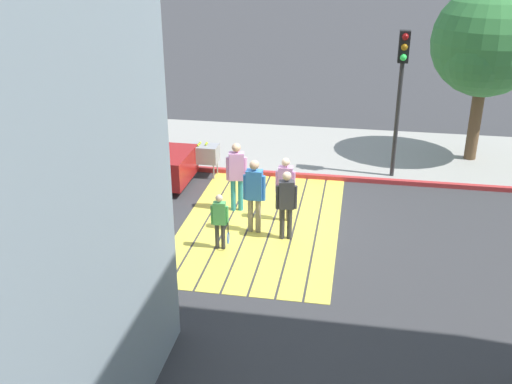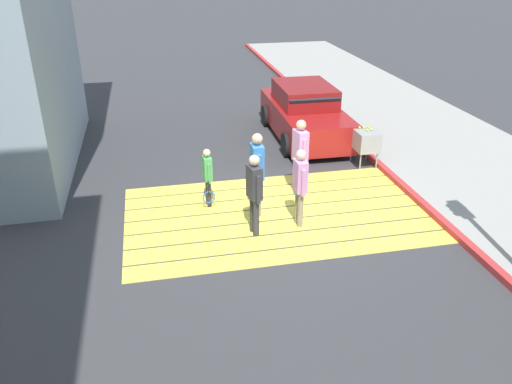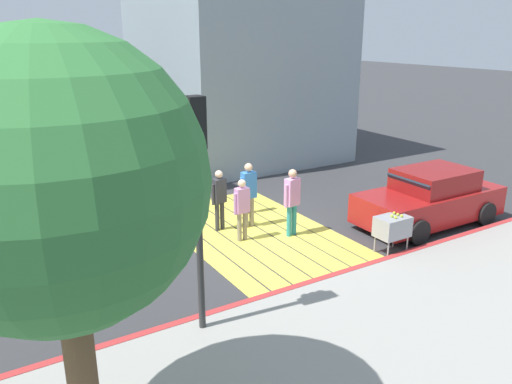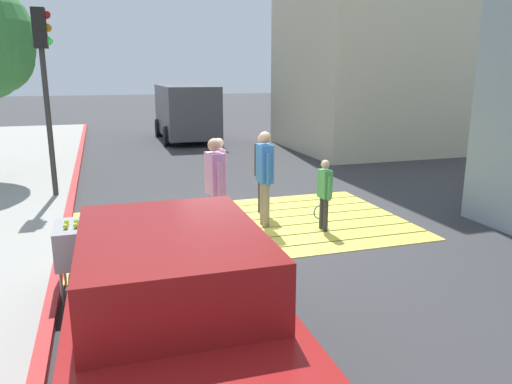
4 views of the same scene
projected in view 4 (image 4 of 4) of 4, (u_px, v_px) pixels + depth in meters
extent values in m
plane|color=#38383A|center=(243.00, 226.00, 9.51)|extent=(120.00, 120.00, 0.00)
cube|color=#EAD64C|center=(271.00, 255.00, 7.98)|extent=(6.40, 0.50, 0.01)
cube|color=#EAD64C|center=(261.00, 244.00, 8.49)|extent=(6.40, 0.50, 0.01)
cube|color=#EAD64C|center=(252.00, 234.00, 9.00)|extent=(6.40, 0.50, 0.01)
cube|color=#EAD64C|center=(243.00, 226.00, 9.51)|extent=(6.40, 0.50, 0.01)
cube|color=#EAD64C|center=(236.00, 218.00, 10.02)|extent=(6.40, 0.50, 0.01)
cube|color=#EAD64C|center=(229.00, 211.00, 10.53)|extent=(6.40, 0.50, 0.01)
cube|color=#EAD64C|center=(223.00, 204.00, 11.04)|extent=(6.40, 0.50, 0.01)
cube|color=#BC3333|center=(64.00, 239.00, 8.54)|extent=(0.16, 40.00, 0.13)
cube|color=beige|center=(399.00, 4.00, 18.38)|extent=(8.00, 6.00, 10.74)
cube|color=maroon|center=(172.00, 325.00, 4.60)|extent=(1.86, 4.32, 0.80)
cube|color=maroon|center=(171.00, 263.00, 4.30)|extent=(1.56, 2.09, 0.60)
cube|color=#1E2833|center=(160.00, 236.00, 5.17)|extent=(1.48, 0.35, 0.49)
cylinder|color=black|center=(230.00, 282.00, 6.15)|extent=(0.23, 0.66, 0.66)
cylinder|color=black|center=(81.00, 301.00, 5.65)|extent=(0.23, 0.66, 0.66)
cube|color=#4C4C51|center=(186.00, 110.00, 21.37)|extent=(2.16, 5.22, 2.10)
cube|color=#19232D|center=(196.00, 105.00, 18.91)|extent=(1.89, 0.08, 0.70)
cylinder|color=black|center=(167.00, 136.00, 19.79)|extent=(0.27, 0.80, 0.80)
cylinder|color=black|center=(218.00, 134.00, 20.39)|extent=(0.27, 0.80, 0.80)
cylinder|color=black|center=(158.00, 128.00, 22.78)|extent=(0.27, 0.80, 0.80)
cylinder|color=black|center=(203.00, 126.00, 23.38)|extent=(0.27, 0.80, 0.80)
cylinder|color=#2D2D2D|center=(49.00, 127.00, 11.06)|extent=(0.12, 0.12, 3.40)
cube|color=black|center=(39.00, 28.00, 10.55)|extent=(0.28, 0.28, 0.84)
sphere|color=maroon|center=(46.00, 15.00, 10.53)|extent=(0.18, 0.18, 0.18)
sphere|color=#956310|center=(47.00, 28.00, 10.60)|extent=(0.18, 0.18, 0.18)
sphere|color=#35FF59|center=(49.00, 41.00, 10.66)|extent=(0.18, 0.18, 0.18)
cube|color=#99999E|center=(78.00, 243.00, 6.48)|extent=(0.56, 0.80, 0.50)
cylinder|color=#99999E|center=(98.00, 266.00, 6.96)|extent=(0.04, 0.04, 0.45)
cylinder|color=#99999E|center=(65.00, 270.00, 6.82)|extent=(0.04, 0.04, 0.45)
cylinder|color=#99999E|center=(99.00, 284.00, 6.36)|extent=(0.04, 0.04, 0.45)
cylinder|color=#99999E|center=(62.00, 288.00, 6.23)|extent=(0.04, 0.04, 0.45)
sphere|color=#CCE033|center=(66.00, 227.00, 6.24)|extent=(0.07, 0.07, 0.07)
sphere|color=#CCE033|center=(76.00, 226.00, 6.28)|extent=(0.07, 0.07, 0.07)
sphere|color=#CCE033|center=(86.00, 225.00, 6.31)|extent=(0.07, 0.07, 0.07)
sphere|color=#CCE033|center=(67.00, 222.00, 6.43)|extent=(0.07, 0.07, 0.07)
sphere|color=#CCE033|center=(76.00, 221.00, 6.46)|extent=(0.07, 0.07, 0.07)
cylinder|color=teal|center=(214.00, 217.00, 8.59)|extent=(0.13, 0.13, 0.86)
cylinder|color=teal|center=(218.00, 220.00, 8.43)|extent=(0.13, 0.13, 0.86)
cube|color=#D18CC6|center=(215.00, 174.00, 8.32)|extent=(0.29, 0.41, 0.72)
sphere|color=tan|center=(214.00, 145.00, 8.20)|extent=(0.22, 0.22, 0.22)
cylinder|color=#D18CC6|center=(210.00, 175.00, 8.53)|extent=(0.09, 0.09, 0.61)
cylinder|color=#D18CC6|center=(220.00, 180.00, 8.15)|extent=(0.09, 0.09, 0.61)
cylinder|color=gray|center=(218.00, 200.00, 9.90)|extent=(0.12, 0.12, 0.78)
cylinder|color=gray|center=(221.00, 202.00, 9.75)|extent=(0.12, 0.12, 0.78)
cube|color=#D18CC6|center=(219.00, 166.00, 9.65)|extent=(0.23, 0.35, 0.65)
sphere|color=beige|center=(219.00, 143.00, 9.55)|extent=(0.20, 0.20, 0.20)
cylinder|color=#D18CC6|center=(216.00, 167.00, 9.85)|extent=(0.08, 0.08, 0.55)
cylinder|color=#D18CC6|center=(222.00, 171.00, 9.49)|extent=(0.08, 0.08, 0.55)
cylinder|color=#333338|center=(261.00, 194.00, 10.32)|extent=(0.12, 0.12, 0.80)
cylinder|color=#333338|center=(265.00, 196.00, 10.17)|extent=(0.12, 0.12, 0.80)
cube|color=#333338|center=(263.00, 161.00, 10.07)|extent=(0.28, 0.38, 0.66)
sphere|color=beige|center=(263.00, 139.00, 9.96)|extent=(0.21, 0.21, 0.21)
cylinder|color=#333338|center=(258.00, 162.00, 10.26)|extent=(0.09, 0.09, 0.56)
cylinder|color=#333338|center=(268.00, 166.00, 9.91)|extent=(0.09, 0.09, 0.56)
cylinder|color=gray|center=(263.00, 203.00, 9.53)|extent=(0.13, 0.13, 0.86)
cylinder|color=gray|center=(266.00, 205.00, 9.36)|extent=(0.13, 0.13, 0.86)
cube|color=#3372BF|center=(265.00, 163.00, 9.26)|extent=(0.24, 0.38, 0.72)
sphere|color=tan|center=(265.00, 137.00, 9.14)|extent=(0.22, 0.22, 0.22)
cylinder|color=#3372BF|center=(261.00, 165.00, 9.48)|extent=(0.09, 0.09, 0.61)
cylinder|color=#3372BF|center=(269.00, 169.00, 9.07)|extent=(0.09, 0.09, 0.61)
cylinder|color=#333338|center=(322.00, 213.00, 9.25)|extent=(0.09, 0.09, 0.63)
cylinder|color=#333338|center=(326.00, 215.00, 9.13)|extent=(0.09, 0.09, 0.63)
cube|color=#4CA559|center=(325.00, 184.00, 9.05)|extent=(0.19, 0.29, 0.53)
sphere|color=beige|center=(325.00, 164.00, 8.97)|extent=(0.16, 0.16, 0.16)
cylinder|color=#4CA559|center=(320.00, 185.00, 9.22)|extent=(0.07, 0.07, 0.45)
cylinder|color=#4CA559|center=(329.00, 188.00, 8.92)|extent=(0.07, 0.07, 0.45)
cylinder|color=black|center=(320.00, 200.00, 9.32)|extent=(0.03, 0.03, 0.28)
torus|color=blue|center=(320.00, 212.00, 9.38)|extent=(0.29, 0.05, 0.28)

